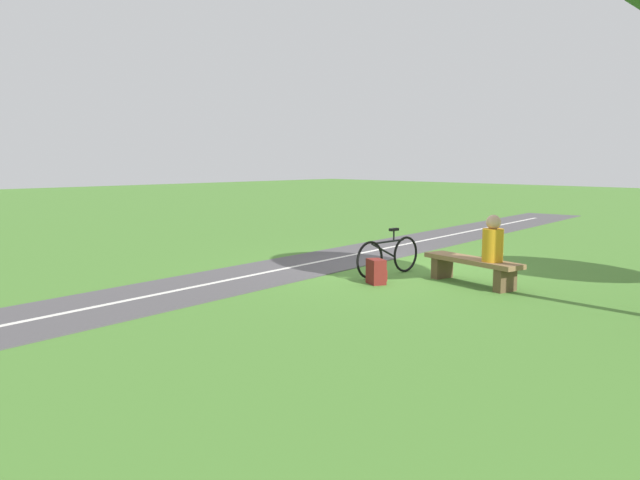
{
  "coord_description": "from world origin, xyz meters",
  "views": [
    {
      "loc": [
        -7.49,
        9.64,
        2.12
      ],
      "look_at": [
        -1.08,
        3.19,
        0.95
      ],
      "focal_mm": 35.57,
      "sensor_mm": 36.0,
      "label": 1
    }
  ],
  "objects_px": {
    "bench": "(472,266)",
    "backpack": "(376,272)",
    "person_seated": "(493,241)",
    "bicycle": "(388,256)"
  },
  "relations": [
    {
      "from": "person_seated",
      "to": "bicycle",
      "type": "height_order",
      "value": "person_seated"
    },
    {
      "from": "bicycle",
      "to": "backpack",
      "type": "bearing_deg",
      "value": 27.49
    },
    {
      "from": "bench",
      "to": "backpack",
      "type": "bearing_deg",
      "value": 54.72
    },
    {
      "from": "bench",
      "to": "backpack",
      "type": "relative_size",
      "value": 4.55
    },
    {
      "from": "backpack",
      "to": "bicycle",
      "type": "bearing_deg",
      "value": -64.63
    },
    {
      "from": "person_seated",
      "to": "backpack",
      "type": "xyz_separation_m",
      "value": [
        1.6,
        1.02,
        -0.58
      ]
    },
    {
      "from": "bench",
      "to": "bicycle",
      "type": "bearing_deg",
      "value": 23.46
    },
    {
      "from": "bench",
      "to": "bicycle",
      "type": "height_order",
      "value": "bicycle"
    },
    {
      "from": "bicycle",
      "to": "backpack",
      "type": "xyz_separation_m",
      "value": [
        -0.37,
        0.78,
        -0.15
      ]
    },
    {
      "from": "backpack",
      "to": "person_seated",
      "type": "bearing_deg",
      "value": -147.39
    }
  ]
}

